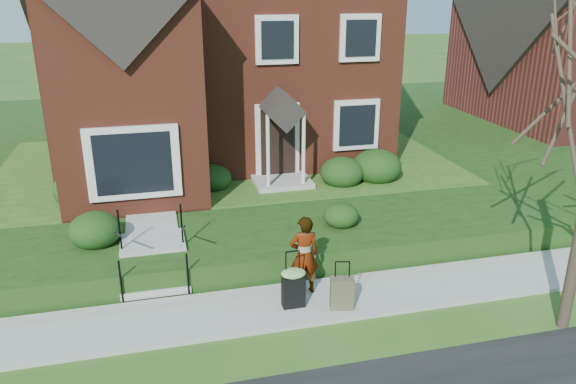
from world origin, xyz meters
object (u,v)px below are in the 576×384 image
object	(u,v)px
woman	(304,255)
front_steps	(154,258)
suitcase_black	(293,285)
suitcase_olive	(342,293)

from	to	relation	value
woman	front_steps	bearing A→B (deg)	-24.62
front_steps	woman	world-z (taller)	woman
woman	suitcase_black	size ratio (longest dim) A/B	1.43
woman	suitcase_olive	bearing A→B (deg)	127.36
woman	suitcase_black	bearing A→B (deg)	56.39
suitcase_black	front_steps	bearing A→B (deg)	143.51
front_steps	woman	size ratio (longest dim) A/B	1.21
suitcase_black	suitcase_olive	xyz separation A→B (m)	(0.89, -0.30, -0.12)
suitcase_olive	woman	bearing A→B (deg)	138.84
front_steps	suitcase_black	world-z (taller)	front_steps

